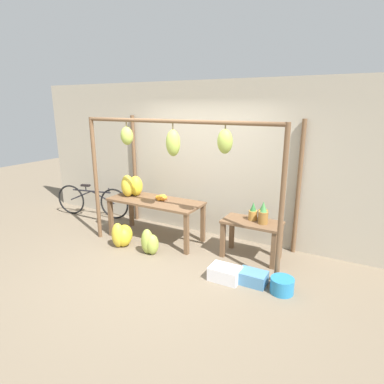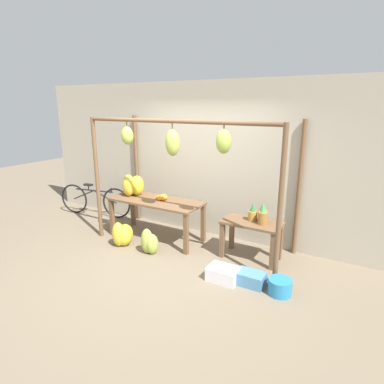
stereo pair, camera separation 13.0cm
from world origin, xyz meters
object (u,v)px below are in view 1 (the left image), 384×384
Objects in this scene: banana_pile_on_table at (131,186)px; fruit_crate_purple at (253,278)px; orange_pile at (162,198)px; banana_pile_ground_left at (122,235)px; pineapple_cluster at (260,214)px; fruit_crate_white at (225,273)px; banana_pile_ground_right at (150,243)px; blue_bucket at (282,285)px; parked_bicycle at (92,201)px.

banana_pile_on_table reaches higher than fruit_crate_purple.
fruit_crate_purple is at bearing -14.61° from banana_pile_on_table.
banana_pile_ground_left is (-0.43, -0.61, -0.59)m from orange_pile.
pineapple_cluster is at bearing 102.54° from fruit_crate_purple.
orange_pile is 0.53× the size of fruit_crate_white.
banana_pile_ground_left is 1.21× the size of fruit_crate_purple.
fruit_crate_purple is at bearing -77.46° from pineapple_cluster.
banana_pile_on_table is 1.17× the size of banana_pile_ground_right.
pineapple_cluster reaches higher than fruit_crate_white.
blue_bucket is at bearing -54.17° from pineapple_cluster.
banana_pile_on_table is 2.21× the size of orange_pile.
banana_pile_ground_right is at bearing -155.81° from pineapple_cluster.
pineapple_cluster is 1.18m from blue_bucket.
fruit_crate_purple is at bearing 14.04° from fruit_crate_white.
pineapple_cluster is 1.11m from fruit_crate_white.
pineapple_cluster is at bearing -2.88° from parked_bicycle.
banana_pile_ground_right is 1.12× the size of fruit_crate_purple.
banana_pile_ground_left is (0.24, -0.59, -0.73)m from banana_pile_on_table.
banana_pile_ground_left is (-2.22, -0.69, -0.56)m from pineapple_cluster.
orange_pile is at bearing -7.47° from parked_bicycle.
fruit_crate_white is at bearing -16.43° from parked_bicycle.
banana_pile_on_table is at bearing 160.99° from fruit_crate_white.
fruit_crate_white is 1.11× the size of fruit_crate_purple.
pineapple_cluster is (2.46, 0.10, -0.17)m from banana_pile_on_table.
banana_pile_ground_left reaches higher than blue_bucket.
banana_pile_ground_right is at bearing -36.36° from banana_pile_on_table.
banana_pile_on_table is at bearing -11.98° from parked_bicycle.
blue_bucket is at bearing -2.22° from banana_pile_ground_right.
orange_pile is 2.08m from parked_bicycle.
blue_bucket is 0.41m from fruit_crate_purple.
blue_bucket is at bearing -12.80° from parked_bicycle.
orange_pile is 2.57m from blue_bucket.
banana_pile_ground_left reaches higher than fruit_crate_purple.
banana_pile_on_table is 2.46m from pineapple_cluster.
parked_bicycle is 4.11m from fruit_crate_purple.
parked_bicycle is at bearing 166.28° from fruit_crate_purple.
fruit_crate_white is at bearing -5.32° from banana_pile_ground_left.
banana_pile_ground_left is 1.82m from parked_bicycle.
fruit_crate_purple is at bearing -19.84° from orange_pile.
pineapple_cluster reaches higher than banana_pile_ground_left.
fruit_crate_white is (1.59, -0.80, -0.68)m from orange_pile.
orange_pile is 0.69× the size of pineapple_cluster.
fruit_crate_purple is at bearing -1.93° from banana_pile_ground_right.
banana_pile_ground_right is 1.78m from fruit_crate_purple.
banana_pile_ground_left is 1.08× the size of banana_pile_ground_right.
banana_pile_ground_left is at bearing 177.71° from fruit_crate_purple.
banana_pile_ground_right is at bearing -3.33° from banana_pile_ground_left.
pineapple_cluster is at bearing 17.18° from banana_pile_ground_left.
blue_bucket is 4.51m from parked_bicycle.
parked_bicycle is (-4.39, 1.00, 0.25)m from blue_bucket.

